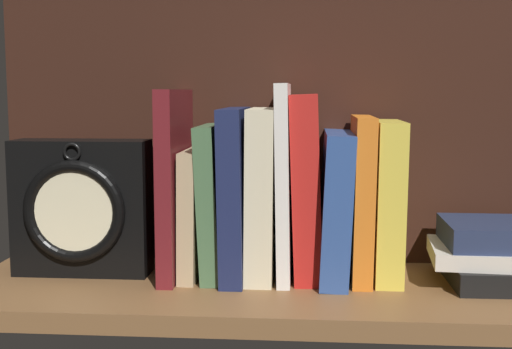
% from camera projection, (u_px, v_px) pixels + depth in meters
% --- Properties ---
extents(ground_plane, '(0.84, 0.27, 0.03)m').
position_uv_depth(ground_plane, '(287.00, 293.00, 0.89)').
color(ground_plane, brown).
extents(back_panel, '(0.84, 0.01, 0.39)m').
position_uv_depth(back_panel, '(291.00, 130.00, 0.99)').
color(back_panel, black).
rests_on(back_panel, ground_plane).
extents(book_maroon_dawkins, '(0.02, 0.16, 0.25)m').
position_uv_depth(book_maroon_dawkins, '(175.00, 183.00, 0.92)').
color(book_maroon_dawkins, maroon).
rests_on(book_maroon_dawkins, ground_plane).
extents(book_tan_shortstories, '(0.02, 0.13, 0.17)m').
position_uv_depth(book_tan_shortstories, '(194.00, 212.00, 0.92)').
color(book_tan_shortstories, tan).
rests_on(book_tan_shortstories, ground_plane).
extents(book_green_romantic, '(0.03, 0.14, 0.21)m').
position_uv_depth(book_green_romantic, '(213.00, 200.00, 0.92)').
color(book_green_romantic, '#476B44').
rests_on(book_green_romantic, ground_plane).
extents(book_navy_bierce, '(0.03, 0.16, 0.23)m').
position_uv_depth(book_navy_bierce, '(235.00, 193.00, 0.92)').
color(book_navy_bierce, '#192147').
rests_on(book_navy_bierce, ground_plane).
extents(book_cream_twain, '(0.04, 0.14, 0.23)m').
position_uv_depth(book_cream_twain, '(262.00, 193.00, 0.91)').
color(book_cream_twain, beige).
rests_on(book_cream_twain, ground_plane).
extents(book_white_catcher, '(0.02, 0.14, 0.26)m').
position_uv_depth(book_white_catcher, '(284.00, 181.00, 0.91)').
color(book_white_catcher, silver).
rests_on(book_white_catcher, ground_plane).
extents(book_red_requiem, '(0.05, 0.12, 0.25)m').
position_uv_depth(book_red_requiem, '(306.00, 187.00, 0.91)').
color(book_red_requiem, red).
rests_on(book_red_requiem, ground_plane).
extents(book_blue_modern, '(0.04, 0.17, 0.20)m').
position_uv_depth(book_blue_modern, '(335.00, 205.00, 0.91)').
color(book_blue_modern, '#2D4C8E').
rests_on(book_blue_modern, ground_plane).
extents(book_orange_pandolfini, '(0.03, 0.14, 0.22)m').
position_uv_depth(book_orange_pandolfini, '(361.00, 198.00, 0.90)').
color(book_orange_pandolfini, orange).
rests_on(book_orange_pandolfini, ground_plane).
extents(book_yellow_seinlanguage, '(0.04, 0.13, 0.21)m').
position_uv_depth(book_yellow_seinlanguage, '(387.00, 200.00, 0.90)').
color(book_yellow_seinlanguage, gold).
rests_on(book_yellow_seinlanguage, ground_plane).
extents(framed_clock, '(0.18, 0.07, 0.18)m').
position_uv_depth(framed_clock, '(81.00, 208.00, 0.92)').
color(framed_clock, black).
rests_on(framed_clock, ground_plane).
extents(book_stack_side, '(0.18, 0.14, 0.08)m').
position_uv_depth(book_stack_side, '(503.00, 253.00, 0.88)').
color(book_stack_side, black).
rests_on(book_stack_side, ground_plane).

